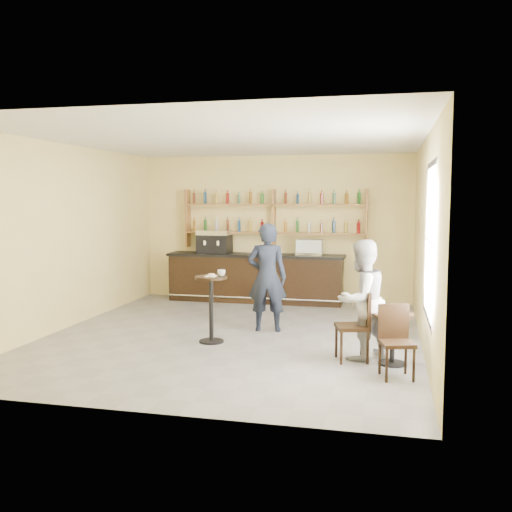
% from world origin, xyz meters
% --- Properties ---
extents(floor, '(7.00, 7.00, 0.00)m').
position_xyz_m(floor, '(0.00, 0.00, 0.00)').
color(floor, slate).
rests_on(floor, ground).
extents(ceiling, '(7.00, 7.00, 0.00)m').
position_xyz_m(ceiling, '(0.00, 0.00, 3.20)').
color(ceiling, white).
rests_on(ceiling, wall_back).
extents(wall_back, '(7.00, 0.00, 7.00)m').
position_xyz_m(wall_back, '(0.00, 3.50, 1.60)').
color(wall_back, '#F6E08C').
rests_on(wall_back, floor).
extents(wall_front, '(7.00, 0.00, 7.00)m').
position_xyz_m(wall_front, '(0.00, -3.50, 1.60)').
color(wall_front, '#F6E08C').
rests_on(wall_front, floor).
extents(wall_left, '(0.00, 7.00, 7.00)m').
position_xyz_m(wall_left, '(-3.00, 0.00, 1.60)').
color(wall_left, '#F6E08C').
rests_on(wall_left, floor).
extents(wall_right, '(0.00, 7.00, 7.00)m').
position_xyz_m(wall_right, '(3.00, 0.00, 1.60)').
color(wall_right, '#F6E08C').
rests_on(wall_right, floor).
extents(window_pane, '(0.00, 2.00, 2.00)m').
position_xyz_m(window_pane, '(2.99, -1.20, 1.70)').
color(window_pane, white).
rests_on(window_pane, wall_right).
extents(window_frame, '(0.04, 1.70, 2.10)m').
position_xyz_m(window_frame, '(2.99, -1.20, 1.70)').
color(window_frame, black).
rests_on(window_frame, wall_right).
extents(shelf_unit, '(4.00, 0.26, 1.40)m').
position_xyz_m(shelf_unit, '(0.00, 3.37, 1.81)').
color(shelf_unit, brown).
rests_on(shelf_unit, wall_back).
extents(liquor_bottles, '(3.68, 0.10, 1.00)m').
position_xyz_m(liquor_bottles, '(0.00, 3.37, 1.98)').
color(liquor_bottles, '#8C5919').
rests_on(liquor_bottles, shelf_unit).
extents(bar_counter, '(3.88, 0.76, 1.05)m').
position_xyz_m(bar_counter, '(-0.36, 3.15, 0.52)').
color(bar_counter, black).
rests_on(bar_counter, floor).
extents(espresso_machine, '(0.73, 0.49, 0.51)m').
position_xyz_m(espresso_machine, '(-1.30, 3.15, 1.30)').
color(espresso_machine, black).
rests_on(espresso_machine, bar_counter).
extents(pastry_case, '(0.62, 0.53, 0.34)m').
position_xyz_m(pastry_case, '(0.83, 3.15, 1.22)').
color(pastry_case, silver).
rests_on(pastry_case, bar_counter).
extents(pedestal_table, '(0.54, 0.54, 1.05)m').
position_xyz_m(pedestal_table, '(-0.22, -0.50, 0.52)').
color(pedestal_table, black).
rests_on(pedestal_table, floor).
extents(napkin, '(0.18, 0.18, 0.00)m').
position_xyz_m(napkin, '(-0.22, -0.50, 1.05)').
color(napkin, white).
rests_on(napkin, pedestal_table).
extents(donut, '(0.14, 0.14, 0.04)m').
position_xyz_m(donut, '(-0.21, -0.51, 1.07)').
color(donut, '#E5AA54').
rests_on(donut, napkin).
extents(cup_pedestal, '(0.13, 0.13, 0.10)m').
position_xyz_m(cup_pedestal, '(-0.08, -0.40, 1.10)').
color(cup_pedestal, white).
rests_on(cup_pedestal, pedestal_table).
extents(man_main, '(0.73, 0.53, 1.85)m').
position_xyz_m(man_main, '(0.47, 0.48, 0.92)').
color(man_main, black).
rests_on(man_main, floor).
extents(cafe_table, '(0.59, 0.59, 0.71)m').
position_xyz_m(cafe_table, '(2.55, -1.09, 0.36)').
color(cafe_table, black).
rests_on(cafe_table, floor).
extents(cup_cafe, '(0.10, 0.10, 0.09)m').
position_xyz_m(cup_cafe, '(2.60, -1.09, 0.75)').
color(cup_cafe, white).
rests_on(cup_cafe, cafe_table).
extents(chair_west, '(0.53, 0.53, 0.99)m').
position_xyz_m(chair_west, '(2.00, -1.04, 0.49)').
color(chair_west, black).
rests_on(chair_west, floor).
extents(chair_south, '(0.49, 0.49, 0.92)m').
position_xyz_m(chair_south, '(2.60, -1.69, 0.46)').
color(chair_south, black).
rests_on(chair_south, floor).
extents(patron_second, '(1.02, 1.04, 1.69)m').
position_xyz_m(patron_second, '(2.12, -0.90, 0.84)').
color(patron_second, '#939297').
rests_on(patron_second, floor).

